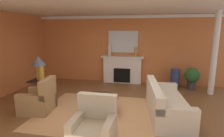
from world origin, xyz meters
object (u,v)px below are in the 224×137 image
at_px(vase_mantel_left, 109,51).
at_px(vase_on_side_table, 42,74).
at_px(vase_mantel_right, 136,52).
at_px(mantel_mirror, 123,42).
at_px(sofa, 165,105).
at_px(potted_plant, 192,77).
at_px(armchair_facing_fireplace, 94,130).
at_px(table_lamp, 39,63).
at_px(armchair_near_window, 39,101).
at_px(fireplace, 122,70).
at_px(coffee_table, 100,101).
at_px(vase_tall_corner, 175,78).
at_px(side_table, 41,89).

bearing_deg(vase_mantel_left, vase_on_side_table, -118.85).
bearing_deg(vase_mantel_right, mantel_mirror, 162.82).
relative_size(sofa, potted_plant, 2.62).
height_order(armchair_facing_fireplace, table_lamp, table_lamp).
bearing_deg(armchair_near_window, table_lamp, 118.55).
distance_m(fireplace, sofa, 3.36).
relative_size(fireplace, table_lamp, 2.40).
distance_m(armchair_near_window, potted_plant, 5.44).
bearing_deg(mantel_mirror, vase_on_side_table, -125.30).
relative_size(coffee_table, vase_mantel_left, 2.17).
height_order(sofa, vase_mantel_left, vase_mantel_left).
relative_size(fireplace, vase_on_side_table, 3.87).
relative_size(fireplace, vase_mantel_right, 4.57).
bearing_deg(armchair_facing_fireplace, vase_on_side_table, 140.58).
height_order(armchair_facing_fireplace, vase_on_side_table, vase_on_side_table).
height_order(armchair_facing_fireplace, vase_mantel_left, vase_mantel_left).
bearing_deg(potted_plant, armchair_near_window, -146.77).
height_order(mantel_mirror, vase_tall_corner, mantel_mirror).
bearing_deg(side_table, sofa, -4.49).
relative_size(armchair_facing_fireplace, side_table, 1.36).
xyz_separation_m(table_lamp, vase_tall_corner, (4.33, 2.36, -0.85)).
bearing_deg(sofa, mantel_mirror, 116.95).
distance_m(fireplace, coffee_table, 3.15).
bearing_deg(vase_mantel_left, coffee_table, -82.77).
height_order(table_lamp, vase_on_side_table, table_lamp).
relative_size(mantel_mirror, side_table, 1.79).
xyz_separation_m(mantel_mirror, vase_on_side_table, (-2.06, -2.90, -0.82)).
bearing_deg(vase_mantel_right, coffee_table, -102.93).
xyz_separation_m(fireplace, side_table, (-2.21, -2.66, -0.15)).
xyz_separation_m(armchair_facing_fireplace, vase_mantel_left, (-0.66, 4.51, 1.08)).
relative_size(armchair_facing_fireplace, table_lamp, 1.27).
bearing_deg(coffee_table, mantel_mirror, 87.21).
xyz_separation_m(side_table, table_lamp, (-0.00, 0.00, 0.82)).
height_order(armchair_near_window, potted_plant, armchair_near_window).
height_order(vase_mantel_right, potted_plant, vase_mantel_right).
xyz_separation_m(armchair_near_window, vase_on_side_table, (-0.24, 0.59, 0.63)).
xyz_separation_m(sofa, side_table, (-3.77, 0.30, 0.10)).
bearing_deg(sofa, vase_mantel_left, 126.02).
distance_m(mantel_mirror, coffee_table, 3.56).
xyz_separation_m(mantel_mirror, table_lamp, (-2.21, -2.78, -0.53)).
xyz_separation_m(armchair_near_window, coffee_table, (1.66, 0.24, 0.03)).
height_order(armchair_facing_fireplace, coffee_table, armchair_facing_fireplace).
bearing_deg(vase_tall_corner, mantel_mirror, 168.82).
bearing_deg(sofa, side_table, 175.51).
relative_size(mantel_mirror, potted_plant, 1.50).
bearing_deg(mantel_mirror, potted_plant, -10.75).
height_order(sofa, vase_tall_corner, sofa).
bearing_deg(vase_mantel_right, sofa, -70.76).
bearing_deg(mantel_mirror, vase_mantel_right, -17.18).
relative_size(armchair_near_window, side_table, 1.36).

